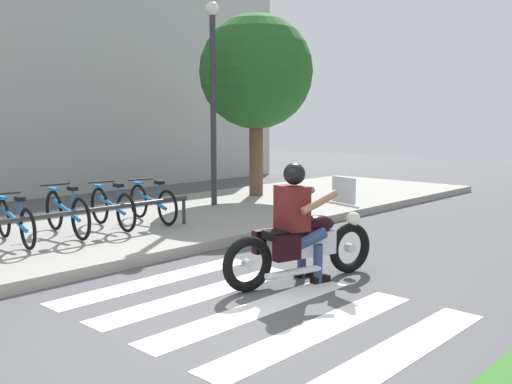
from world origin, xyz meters
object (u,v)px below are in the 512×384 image
at_px(bicycle_3, 67,213).
at_px(street_lamp, 213,87).
at_px(bicycle_4, 112,207).
at_px(bicycle_2, 15,221).
at_px(tree_near_rack, 256,73).
at_px(rider, 298,214).
at_px(bike_rack, 60,216).
at_px(bicycle_5, 152,203).
at_px(motorcycle, 303,244).

distance_m(bicycle_3, street_lamp, 4.34).
relative_size(bicycle_3, bicycle_4, 1.06).
xyz_separation_m(bicycle_2, bicycle_3, (0.81, -0.00, 0.03)).
bearing_deg(tree_near_rack, bicycle_3, -168.76).
distance_m(bicycle_4, tree_near_rack, 5.40).
bearing_deg(rider, bicycle_3, 102.08).
bearing_deg(street_lamp, bicycle_2, -171.43).
xyz_separation_m(rider, bike_rack, (-1.24, 3.34, -0.25)).
distance_m(rider, street_lamp, 5.71).
bearing_deg(bicycle_4, tree_near_rack, 13.14).
distance_m(bicycle_4, bike_rack, 1.34).
bearing_deg(bike_rack, bicycle_2, 126.16).
relative_size(bicycle_4, bike_rack, 0.34).
xyz_separation_m(bicycle_2, bike_rack, (0.41, -0.56, 0.09)).
height_order(bicycle_2, bicycle_3, bicycle_3).
bearing_deg(bicycle_5, rider, -101.51).
distance_m(bicycle_2, bicycle_4, 1.63).
bearing_deg(bicycle_3, bicycle_4, 0.00).
bearing_deg(bike_rack, bicycle_5, 15.26).
xyz_separation_m(bicycle_2, bicycle_4, (1.63, -0.00, 0.02)).
bearing_deg(street_lamp, bicycle_4, -166.78).
bearing_deg(bicycle_3, motorcycle, -76.95).
bearing_deg(bicycle_4, bicycle_5, 0.04).
xyz_separation_m(bicycle_4, tree_near_rack, (4.66, 1.09, 2.52)).
xyz_separation_m(bicycle_4, bicycle_5, (0.81, 0.00, -0.01)).
relative_size(rider, bicycle_2, 0.87).
xyz_separation_m(bicycle_2, street_lamp, (4.55, 0.69, 2.12)).
bearing_deg(bicycle_4, rider, -89.70).
xyz_separation_m(bicycle_2, bicycle_5, (2.44, -0.00, 0.01)).
distance_m(bicycle_3, bicycle_4, 0.81).
relative_size(bicycle_5, tree_near_rack, 0.37).
xyz_separation_m(rider, street_lamp, (2.90, 4.58, 1.78)).
bearing_deg(rider, street_lamp, 57.62).
xyz_separation_m(rider, bicycle_4, (-0.02, 3.89, -0.33)).
height_order(bicycle_2, tree_near_rack, tree_near_rack).
xyz_separation_m(bicycle_5, bike_rack, (-2.03, -0.55, 0.08)).
bearing_deg(bicycle_3, street_lamp, 10.42).
height_order(bicycle_4, tree_near_rack, tree_near_rack).
bearing_deg(bicycle_5, tree_near_rack, 15.79).
relative_size(motorcycle, bicycle_2, 1.28).
distance_m(bicycle_5, tree_near_rack, 4.72).
relative_size(bicycle_3, bicycle_5, 1.05).
relative_size(motorcycle, bike_rack, 0.45).
height_order(bicycle_5, street_lamp, street_lamp).
bearing_deg(bicycle_5, bicycle_4, -179.96).
xyz_separation_m(motorcycle, bicycle_4, (-0.09, 3.92, 0.04)).
bearing_deg(motorcycle, bicycle_2, 113.71).
relative_size(bicycle_3, bike_rack, 0.36).
relative_size(street_lamp, tree_near_rack, 0.99).
height_order(motorcycle, rider, rider).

